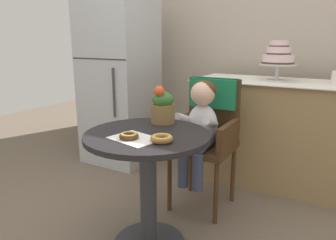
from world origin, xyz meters
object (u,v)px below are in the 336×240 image
at_px(flower_vase, 163,106).
at_px(tiered_cake_stand, 278,57).
at_px(wicker_chair, 209,122).
at_px(seated_child, 200,121).
at_px(refrigerator, 119,79).
at_px(donut_front, 162,138).
at_px(cafe_table, 148,168).
at_px(donut_mid, 129,136).

bearing_deg(flower_vase, tiered_cake_stand, 65.71).
height_order(wicker_chair, seated_child, seated_child).
distance_m(wicker_chair, refrigerator, 1.23).
bearing_deg(tiered_cake_stand, donut_front, -101.50).
distance_m(cafe_table, seated_child, 0.58).
relative_size(donut_mid, flower_vase, 0.43).
relative_size(cafe_table, wicker_chair, 0.75).
height_order(donut_front, tiered_cake_stand, tiered_cake_stand).
bearing_deg(donut_mid, cafe_table, 80.80).
bearing_deg(seated_child, flower_vase, -113.53).
bearing_deg(tiered_cake_stand, cafe_table, -108.49).
bearing_deg(wicker_chair, cafe_table, -99.44).
bearing_deg(tiered_cake_stand, donut_mid, -107.61).
height_order(seated_child, tiered_cake_stand, tiered_cake_stand).
relative_size(seated_child, donut_mid, 6.96).
relative_size(donut_front, flower_vase, 0.50).
distance_m(donut_front, tiered_cake_stand, 1.47).
bearing_deg(donut_front, seated_child, 95.57).
bearing_deg(donut_front, wicker_chair, 94.49).
distance_m(cafe_table, donut_front, 0.29).
bearing_deg(cafe_table, flower_vase, 99.65).
xyz_separation_m(donut_front, refrigerator, (-1.20, 1.19, 0.11)).
xyz_separation_m(wicker_chair, flower_vase, (-0.13, -0.45, 0.19)).
bearing_deg(refrigerator, wicker_chair, -19.39).
height_order(flower_vase, tiered_cake_stand, tiered_cake_stand).
xyz_separation_m(cafe_table, donut_mid, (-0.02, -0.14, 0.23)).
bearing_deg(wicker_chair, flower_vase, -108.19).
xyz_separation_m(seated_child, refrigerator, (-1.14, 0.56, 0.17)).
height_order(seated_child, donut_front, seated_child).
xyz_separation_m(cafe_table, seated_child, (0.09, 0.54, 0.17)).
relative_size(wicker_chair, donut_mid, 9.14).
bearing_deg(donut_front, cafe_table, 147.96).
distance_m(cafe_table, tiered_cake_stand, 1.49).
relative_size(wicker_chair, tiered_cake_stand, 2.92).
distance_m(wicker_chair, tiered_cake_stand, 0.83).
bearing_deg(donut_front, flower_vase, 119.59).
xyz_separation_m(donut_mid, flower_vase, (-0.02, 0.39, 0.09)).
height_order(seated_child, donut_mid, seated_child).
relative_size(donut_front, tiered_cake_stand, 0.37).
height_order(wicker_chair, flower_vase, flower_vase).
height_order(cafe_table, refrigerator, refrigerator).
xyz_separation_m(donut_front, tiered_cake_stand, (0.28, 1.39, 0.36)).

